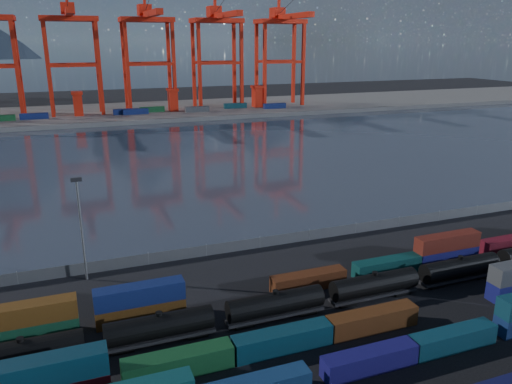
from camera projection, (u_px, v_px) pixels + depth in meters
name	position (u px, v px, depth m)	size (l,w,h in m)	color
ground	(337.00, 327.00, 65.39)	(700.00, 700.00, 0.00)	black
harbor_water	(173.00, 158.00, 159.30)	(700.00, 700.00, 0.00)	#333A49
far_quay	(130.00, 112.00, 252.92)	(700.00, 70.00, 2.00)	#514F4C
container_row_south	(306.00, 371.00, 53.63)	(138.71, 2.39, 5.09)	#44464A
container_row_mid	(233.00, 346.00, 57.91)	(141.46, 2.53, 5.40)	#3F4144
container_row_north	(235.00, 289.00, 71.04)	(140.74, 2.41, 5.13)	#121051
tanker_string	(275.00, 305.00, 66.73)	(137.85, 2.97, 4.26)	black
waterfront_fence	(260.00, 243.00, 90.14)	(160.12, 0.12, 2.20)	#595B5E
yard_light_mast	(81.00, 224.00, 75.76)	(1.60, 0.40, 16.60)	slate
gantry_cranes	(110.00, 31.00, 232.89)	(200.25, 48.48, 65.65)	red
quay_containers	(110.00, 112.00, 235.52)	(172.58, 10.99, 2.60)	navy
straddle_carriers	(127.00, 101.00, 241.14)	(140.00, 7.00, 11.10)	red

